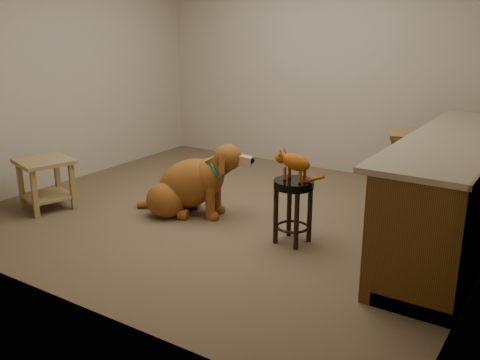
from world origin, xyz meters
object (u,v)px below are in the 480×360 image
Objects in this scene: wood_stool at (410,172)px; golden_retriever at (190,185)px; padded_stool at (293,199)px; side_table at (46,176)px; tabby_kitten at (293,163)px.

wood_stool is 0.69× the size of golden_retriever.
padded_stool is 2.51m from side_table.
golden_retriever is (1.29, 0.66, -0.05)m from side_table.
tabby_kitten is (-0.01, 0.00, 0.31)m from padded_stool.
golden_retriever is at bearing 27.06° from side_table.
wood_stool is at bearing 30.44° from side_table.
side_table is at bearing -166.65° from padded_stool.
side_table is (-2.45, -0.58, -0.06)m from padded_stool.
padded_stool is 0.68× the size of wood_stool.
padded_stool is 0.31m from tabby_kitten.
wood_stool is at bearing 63.11° from padded_stool.
wood_stool is 3.56m from side_table.
side_table is 1.45m from golden_retriever.
padded_stool is at bearing -21.10° from golden_retriever.
golden_retriever is (-1.16, 0.08, -0.10)m from padded_stool.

